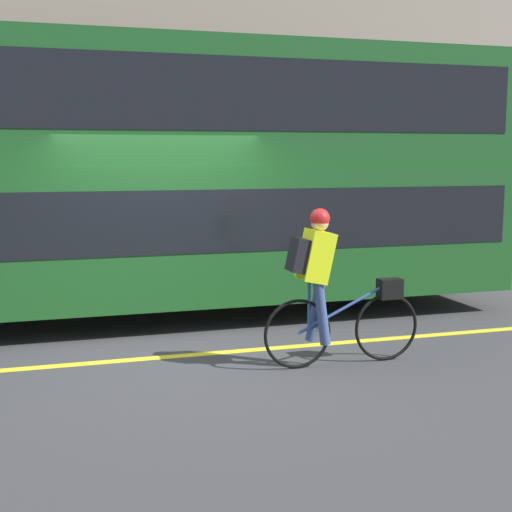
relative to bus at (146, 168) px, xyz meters
The scene contains 6 objects.
ground_plane 2.89m from the bus, 90.25° to the right, with size 80.00×80.00×0.00m, color #38383A.
road_center_line 2.94m from the bus, 90.24° to the right, with size 50.00×0.14×0.01m, color yellow.
sidewalk_curb 3.54m from the bus, 90.17° to the left, with size 60.00×1.98×0.15m.
building_facade 4.97m from the bus, 90.12° to the left, with size 60.00×0.30×9.92m.
bus is the anchor object (origin of this frame).
cyclist_on_bike 3.46m from the bus, 62.61° to the right, with size 1.80×0.32×1.71m.
Camera 1 is at (-1.39, -7.82, 2.27)m, focal length 50.00 mm.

